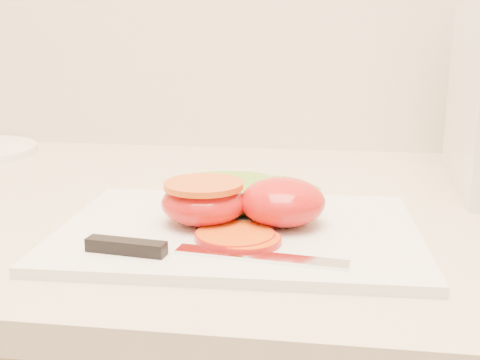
# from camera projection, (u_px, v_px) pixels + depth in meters

# --- Properties ---
(cutting_board) EXTENTS (0.36, 0.27, 0.01)m
(cutting_board) POSITION_uv_depth(u_px,v_px,m) (239.00, 231.00, 0.60)
(cutting_board) COLOR silver
(cutting_board) RESTS_ON counter
(tomato_half_dome) EXTENTS (0.09, 0.09, 0.05)m
(tomato_half_dome) POSITION_uv_depth(u_px,v_px,m) (282.00, 202.00, 0.60)
(tomato_half_dome) COLOR red
(tomato_half_dome) RESTS_ON cutting_board
(tomato_half_cut) EXTENTS (0.09, 0.09, 0.04)m
(tomato_half_cut) POSITION_uv_depth(u_px,v_px,m) (204.00, 201.00, 0.60)
(tomato_half_cut) COLOR red
(tomato_half_cut) RESTS_ON cutting_board
(tomato_slice_0) EXTENTS (0.07, 0.07, 0.01)m
(tomato_slice_0) POSITION_uv_depth(u_px,v_px,m) (235.00, 236.00, 0.56)
(tomato_slice_0) COLOR #E95F0B
(tomato_slice_0) RESTS_ON cutting_board
(tomato_slice_1) EXTENTS (0.06, 0.06, 0.01)m
(tomato_slice_1) POSITION_uv_depth(u_px,v_px,m) (245.00, 240.00, 0.55)
(tomato_slice_1) COLOR #E95F0B
(tomato_slice_1) RESTS_ON cutting_board
(lettuce_leaf_0) EXTENTS (0.16, 0.11, 0.03)m
(lettuce_leaf_0) POSITION_uv_depth(u_px,v_px,m) (233.00, 193.00, 0.66)
(lettuce_leaf_0) COLOR #72A42B
(lettuce_leaf_0) RESTS_ON cutting_board
(lettuce_leaf_1) EXTENTS (0.13, 0.11, 0.02)m
(lettuce_leaf_1) POSITION_uv_depth(u_px,v_px,m) (273.00, 194.00, 0.66)
(lettuce_leaf_1) COLOR #72A42B
(lettuce_leaf_1) RESTS_ON cutting_board
(knife) EXTENTS (0.23, 0.04, 0.01)m
(knife) POSITION_uv_depth(u_px,v_px,m) (178.00, 251.00, 0.52)
(knife) COLOR silver
(knife) RESTS_ON cutting_board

